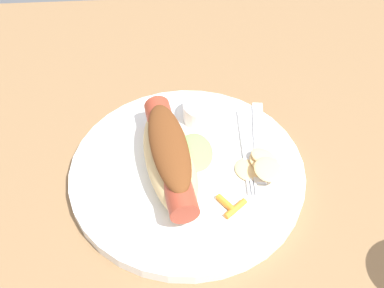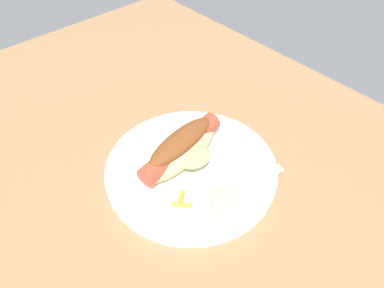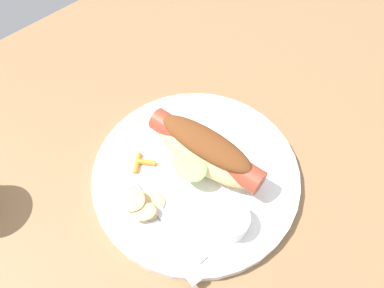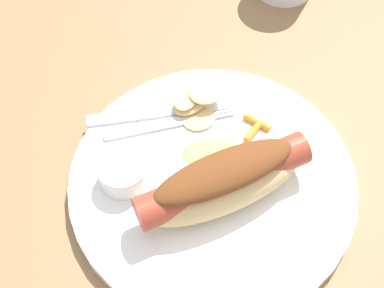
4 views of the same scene
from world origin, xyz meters
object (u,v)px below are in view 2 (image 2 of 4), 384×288
plate (191,169)px  chips_pile (225,196)px  hot_dog (181,148)px  fork (236,183)px  sauce_ramekin (237,144)px  carrot_garnish (181,201)px  knife (249,186)px

plate → chips_pile: 9.25cm
hot_dog → fork: (9.95, 3.16, -2.84)cm
plate → sauce_ramekin: 9.32cm
chips_pile → sauce_ramekin: bearing=124.2°
plate → sauce_ramekin: bearing=74.5°
hot_dog → chips_pile: size_ratio=2.66×
sauce_ramekin → carrot_garnish: 15.24cm
fork → knife: bearing=125.2°
plate → carrot_garnish: (4.76, -6.29, 1.19)cm
plate → knife: (9.73, 4.03, 0.98)cm
plate → hot_dog: bearing=-170.8°
hot_dog → chips_pile: (11.07, -0.61, -1.97)cm
hot_dog → carrot_garnish: (6.83, -5.96, -2.65)cm
plate → carrot_garnish: carrot_garnish is taller
sauce_ramekin → fork: (5.47, -5.91, -1.15)cm
plate → chips_pile: size_ratio=4.36×
fork → carrot_garnish: (-3.13, -9.12, 0.19)cm
hot_dog → sauce_ramekin: size_ratio=3.72×
plate → fork: size_ratio=2.05×
sauce_ramekin → carrot_garnish: bearing=-81.1°
fork → knife: (1.85, 1.20, -0.02)cm
plate → sauce_ramekin: (2.42, 8.74, 2.15)cm
knife → plate: bearing=-60.4°
knife → chips_pile: bearing=-1.2°
plate → carrot_garnish: size_ratio=8.07×
chips_pile → knife: bearing=81.7°
hot_dog → sauce_ramekin: (4.48, 9.07, -1.68)cm
plate → hot_dog: (-2.07, -0.33, 3.84)cm
fork → carrot_garnish: 9.64cm
chips_pile → carrot_garnish: 6.86cm
hot_dog → knife: bearing=101.3°
chips_pile → carrot_garnish: chips_pile is taller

